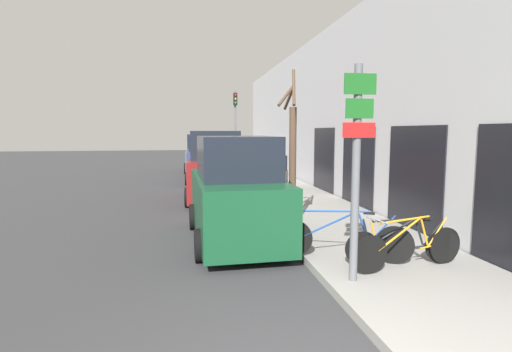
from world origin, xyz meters
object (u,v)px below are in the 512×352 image
Objects in this scene: bicycle_1 at (403,244)px; traffic_light at (235,121)px; signpost at (356,166)px; bicycle_0 at (409,247)px; bicycle_2 at (343,238)px; street_tree at (292,158)px; pedestrian_near at (283,167)px; parked_car_2 at (207,160)px; pedestrian_far at (281,169)px; parked_car_3 at (202,155)px; parked_car_0 at (236,195)px; parked_car_1 at (216,169)px.

traffic_light is (-1.24, 14.86, 2.52)m from bicycle_1.
bicycle_0 is at bearing 17.27° from signpost.
bicycle_2 is 0.59× the size of street_tree.
bicycle_1 is 1.33× the size of pedestrian_near.
pedestrian_far is at bearing -65.65° from parked_car_2.
pedestrian_near is at bearing -52.49° from parked_car_2.
bicycle_2 is at bearing 69.84° from bicycle_1.
street_tree reaches higher than bicycle_0.
pedestrian_far is at bearing 20.69° from bicycle_2.
bicycle_2 reaches higher than bicycle_0.
parked_car_3 is at bearing -62.16° from pedestrian_near.
parked_car_0 is at bearing -86.89° from parked_car_3.
bicycle_0 is at bearing 98.39° from pedestrian_near.
bicycle_0 is at bearing -77.47° from parked_car_2.
parked_car_0 reaches higher than parked_car_2.
signpost is 0.76× the size of parked_car_3.
bicycle_1 is at bearing -44.94° from parked_car_0.
parked_car_0 reaches higher than bicycle_0.
bicycle_2 is (-0.95, 0.43, 0.04)m from bicycle_1.
parked_car_1 is 0.97× the size of traffic_light.
parked_car_2 is at bearing 94.27° from parked_car_1.
bicycle_1 is at bearing -67.74° from parked_car_1.
parked_car_1 is (-1.81, 7.67, 0.58)m from bicycle_2.
parked_car_0 reaches higher than bicycle_2.
bicycle_0 is 0.49× the size of traffic_light.
street_tree is (-0.27, 2.68, 1.32)m from bicycle_2.
bicycle_0 is 15.33m from traffic_light.
pedestrian_near is at bearing 32.48° from parked_car_1.
traffic_light reaches higher than parked_car_2.
parked_car_1 is at bearing 100.29° from signpost.
bicycle_1 is 14.05m from parked_car_2.
pedestrian_near is (0.15, 9.94, 0.52)m from bicycle_0.
traffic_light is at bearing 26.32° from bicycle_2.
bicycle_0 is at bearing -47.41° from parked_car_0.
signpost reaches higher than parked_car_3.
parked_car_2 is at bearing 16.08° from bicycle_1.
bicycle_2 reaches higher than bicycle_1.
bicycle_2 is 0.52× the size of parked_car_1.
parked_car_3 is at bearing 95.10° from signpost.
signpost is at bearing -65.90° from parked_car_0.
parked_car_1 is 5.27m from street_tree.
bicycle_2 is at bearing 92.54° from pedestrian_near.
street_tree is at bearing 30.88° from bicycle_2.
signpost is 0.78× the size of parked_car_0.
pedestrian_far is at bearing 65.11° from parked_car_0.
bicycle_2 is 18.49m from parked_car_3.
bicycle_1 is 8.02m from pedestrian_far.
traffic_light reaches higher than parked_car_3.
pedestrian_near is (2.98, -4.04, -0.01)m from parked_car_2.
parked_car_3 is 15.80m from street_tree.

